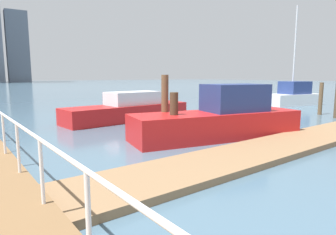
% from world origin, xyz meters
% --- Properties ---
extents(ground_plane, '(300.00, 300.00, 0.00)m').
position_xyz_m(ground_plane, '(0.00, 20.00, 0.00)').
color(ground_plane, slate).
extents(floating_dock, '(15.64, 2.00, 0.18)m').
position_xyz_m(floating_dock, '(4.32, 10.87, 0.09)').
color(floating_dock, '#93704C').
rests_on(floating_dock, ground_plane).
extents(boardwalk_railing, '(0.06, 24.59, 1.08)m').
position_xyz_m(boardwalk_railing, '(-3.15, 7.49, 1.25)').
color(boardwalk_railing, white).
rests_on(boardwalk_railing, boardwalk).
extents(dock_piling_2, '(0.31, 0.31, 1.84)m').
position_xyz_m(dock_piling_2, '(2.24, 13.76, 0.92)').
color(dock_piling_2, '#473826').
rests_on(dock_piling_2, ground_plane).
extents(dock_piling_3, '(0.24, 0.24, 2.02)m').
position_xyz_m(dock_piling_3, '(14.40, 14.22, 1.01)').
color(dock_piling_3, brown).
rests_on(dock_piling_3, ground_plane).
extents(dock_piling_5, '(0.28, 0.28, 2.47)m').
position_xyz_m(dock_piling_5, '(2.49, 14.64, 1.23)').
color(dock_piling_5, brown).
rests_on(dock_piling_5, ground_plane).
extents(moored_boat_0, '(5.22, 3.04, 8.08)m').
position_xyz_m(moored_boat_0, '(18.91, 18.62, 0.78)').
color(moored_boat_0, white).
rests_on(moored_boat_0, ground_plane).
extents(moored_boat_1, '(7.30, 2.43, 1.56)m').
position_xyz_m(moored_boat_1, '(3.66, 19.50, 0.60)').
color(moored_boat_1, red).
rests_on(moored_boat_1, ground_plane).
extents(moored_boat_3, '(7.13, 3.45, 2.10)m').
position_xyz_m(moored_boat_3, '(4.28, 13.34, 0.75)').
color(moored_boat_3, red).
rests_on(moored_boat_3, ground_plane).
extents(skyline_tower_4, '(9.05, 7.37, 29.51)m').
position_xyz_m(skyline_tower_4, '(21.13, 144.66, 14.75)').
color(skyline_tower_4, slate).
rests_on(skyline_tower_4, ground_plane).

